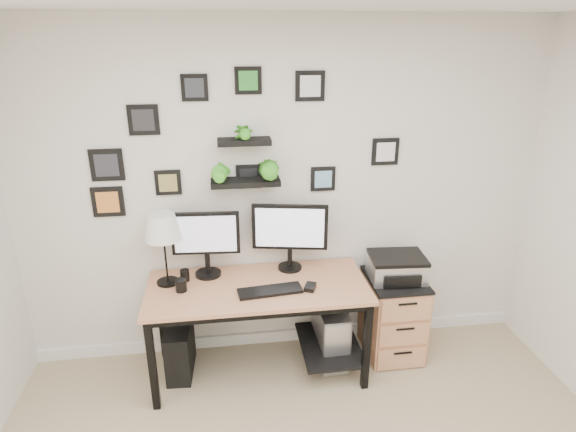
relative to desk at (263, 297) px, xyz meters
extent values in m
plane|color=silver|center=(0.21, 0.33, 0.67)|extent=(4.00, 0.00, 4.00)
cube|color=white|center=(0.21, 0.32, -0.58)|extent=(4.00, 0.03, 0.10)
cube|color=tan|center=(-0.04, -0.04, 0.11)|extent=(1.60, 0.70, 0.03)
cube|color=black|center=(-0.04, -0.04, 0.07)|extent=(1.54, 0.64, 0.05)
cube|color=black|center=(-0.04, 0.29, -0.17)|extent=(1.44, 0.02, 0.41)
cube|color=black|center=(0.51, -0.04, -0.45)|extent=(0.45, 0.63, 0.03)
cube|color=black|center=(-0.79, -0.34, -0.27)|extent=(0.05, 0.05, 0.72)
cube|color=black|center=(-0.79, 0.26, -0.27)|extent=(0.05, 0.05, 0.72)
cube|color=black|center=(0.71, -0.34, -0.27)|extent=(0.05, 0.05, 0.72)
cube|color=black|center=(0.71, 0.26, -0.27)|extent=(0.05, 0.05, 0.72)
cylinder|color=black|center=(-0.39, 0.18, 0.13)|extent=(0.21, 0.21, 0.02)
cylinder|color=black|center=(-0.39, 0.18, 0.22)|extent=(0.04, 0.04, 0.17)
cube|color=black|center=(-0.39, 0.17, 0.47)|extent=(0.50, 0.07, 0.32)
cube|color=silver|center=(-0.40, 0.15, 0.47)|extent=(0.45, 0.04, 0.28)
cylinder|color=black|center=(0.23, 0.19, 0.13)|extent=(0.21, 0.21, 0.02)
cylinder|color=black|center=(0.23, 0.19, 0.22)|extent=(0.04, 0.04, 0.16)
cube|color=black|center=(0.23, 0.19, 0.47)|extent=(0.56, 0.14, 0.36)
cube|color=silver|center=(0.23, 0.17, 0.47)|extent=(0.50, 0.10, 0.31)
cube|color=black|center=(0.04, -0.15, 0.14)|extent=(0.46, 0.19, 0.02)
cube|color=black|center=(0.33, -0.14, 0.14)|extent=(0.11, 0.13, 0.03)
cylinder|color=black|center=(-0.68, 0.10, 0.13)|extent=(0.16, 0.16, 0.02)
cylinder|color=black|center=(-0.68, 0.10, 0.38)|extent=(0.01, 0.01, 0.48)
cone|color=white|center=(-0.68, 0.10, 0.57)|extent=(0.26, 0.26, 0.18)
cylinder|color=black|center=(-0.58, -0.04, 0.17)|extent=(0.08, 0.08, 0.09)
cylinder|color=black|center=(-0.56, 0.11, 0.17)|extent=(0.07, 0.07, 0.09)
cube|color=black|center=(-0.64, 0.04, -0.42)|extent=(0.20, 0.42, 0.41)
cube|color=gray|center=(0.53, 0.04, -0.39)|extent=(0.22, 0.48, 0.48)
cube|color=silver|center=(0.54, -0.20, -0.39)|extent=(0.19, 0.01, 0.45)
cube|color=tan|center=(1.05, 0.06, -0.30)|extent=(0.42, 0.50, 0.65)
cube|color=black|center=(1.05, 0.06, 0.03)|extent=(0.43, 0.51, 0.02)
cube|color=tan|center=(1.05, -0.19, -0.52)|extent=(0.39, 0.02, 0.18)
cylinder|color=black|center=(1.05, -0.21, -0.46)|extent=(0.14, 0.02, 0.02)
cube|color=tan|center=(1.05, -0.19, -0.30)|extent=(0.39, 0.02, 0.18)
cylinder|color=black|center=(1.05, -0.21, -0.24)|extent=(0.14, 0.02, 0.02)
cube|color=tan|center=(1.05, -0.19, -0.08)|extent=(0.39, 0.02, 0.18)
cylinder|color=black|center=(1.05, -0.21, -0.02)|extent=(0.14, 0.02, 0.02)
cube|color=silver|center=(1.05, 0.07, 0.13)|extent=(0.44, 0.35, 0.16)
cube|color=black|center=(1.05, 0.07, 0.22)|extent=(0.44, 0.35, 0.03)
cube|color=black|center=(1.04, -0.10, 0.10)|extent=(0.29, 0.04, 0.09)
cube|color=black|center=(-0.09, 0.24, 0.82)|extent=(0.50, 0.18, 0.04)
cube|color=black|center=(-0.09, 0.23, 1.12)|extent=(0.38, 0.15, 0.04)
imported|color=green|center=(-0.26, 0.24, 0.98)|extent=(0.15, 0.12, 0.27)
imported|color=green|center=(0.08, 0.24, 0.98)|extent=(0.15, 0.15, 0.27)
imported|color=green|center=(-0.09, 0.23, 1.27)|extent=(0.13, 0.09, 0.25)
cube|color=black|center=(-0.06, 0.32, 0.84)|extent=(0.18, 0.02, 0.18)
cube|color=black|center=(-0.06, 0.31, 0.84)|extent=(0.13, 0.00, 0.13)
cube|color=black|center=(-0.41, 0.32, 1.49)|extent=(0.18, 0.02, 0.18)
cube|color=#2C2E35|center=(-0.41, 0.31, 1.49)|extent=(0.13, 0.00, 0.13)
cube|color=black|center=(0.98, 0.32, 0.99)|extent=(0.21, 0.02, 0.21)
cube|color=silver|center=(0.98, 0.31, 0.99)|extent=(0.14, 0.00, 0.14)
cube|color=black|center=(-0.04, 0.32, 1.53)|extent=(0.19, 0.02, 0.19)
cube|color=#2F8A2E|center=(-0.04, 0.31, 1.53)|extent=(0.13, 0.00, 0.13)
cube|color=black|center=(0.39, 0.32, 1.49)|extent=(0.21, 0.02, 0.21)
cube|color=silver|center=(0.39, 0.31, 1.49)|extent=(0.15, 0.00, 0.15)
cube|color=black|center=(0.50, 0.32, 0.80)|extent=(0.19, 0.02, 0.19)
cube|color=#73A8CA|center=(0.50, 0.31, 0.80)|extent=(0.13, 0.00, 0.13)
cube|color=black|center=(-1.08, 0.32, 0.69)|extent=(0.22, 0.02, 0.22)
cube|color=orange|center=(-1.08, 0.31, 0.69)|extent=(0.16, 0.00, 0.16)
cube|color=black|center=(-1.05, 0.32, 0.97)|extent=(0.23, 0.02, 0.23)
cube|color=#2B2B34|center=(-1.05, 0.31, 0.97)|extent=(0.16, 0.00, 0.16)
cube|color=black|center=(-0.64, 0.32, 0.82)|extent=(0.18, 0.02, 0.18)
cube|color=olive|center=(-0.64, 0.31, 0.82)|extent=(0.13, 0.00, 0.13)
cube|color=black|center=(-0.77, 0.32, 1.28)|extent=(0.21, 0.02, 0.21)
cube|color=#262529|center=(-0.77, 0.31, 1.28)|extent=(0.15, 0.00, 0.15)
camera|label=1|loc=(-0.25, -3.11, 1.85)|focal=30.00mm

